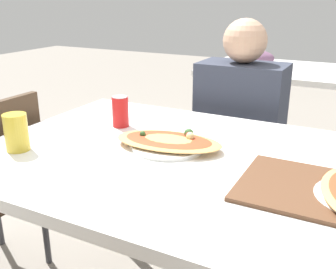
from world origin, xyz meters
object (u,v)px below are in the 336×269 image
pizza_main (169,142)px  soda_can (120,112)px  person_seated (239,119)px  dining_table (170,171)px  chair_far_seated (244,150)px  drink_glass (16,132)px

pizza_main → soda_can: 0.31m
pizza_main → soda_can: (-0.28, 0.12, 0.04)m
person_seated → pizza_main: 0.68m
dining_table → chair_far_seated: bearing=88.5°
dining_table → chair_far_seated: (0.02, 0.83, -0.21)m
pizza_main → drink_glass: (-0.45, -0.26, 0.04)m
dining_table → drink_glass: 0.54m
chair_far_seated → soda_can: bearing=63.5°
dining_table → chair_far_seated: 0.85m
soda_can → drink_glass: size_ratio=0.97×
drink_glass → pizza_main: bearing=30.1°
dining_table → pizza_main: size_ratio=3.20×
chair_far_seated → pizza_main: (-0.05, -0.79, 0.30)m
dining_table → soda_can: bearing=152.2°
pizza_main → dining_table: bearing=-57.9°
pizza_main → soda_can: soda_can is taller
person_seated → soda_can: 0.66m
chair_far_seated → person_seated: size_ratio=0.75×
dining_table → person_seated: size_ratio=1.10×
pizza_main → chair_far_seated: bearing=86.5°
person_seated → dining_table: bearing=88.3°
pizza_main → soda_can: size_ratio=3.24×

